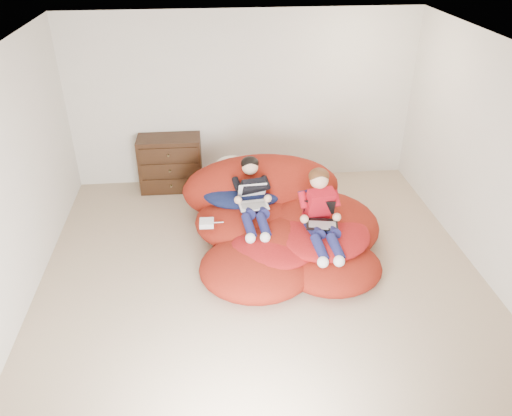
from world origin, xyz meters
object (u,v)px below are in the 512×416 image
Objects in this scene: younger_boy at (321,210)px; laptop_black at (321,217)px; beanbag_pile at (280,221)px; older_boy at (252,193)px; laptop_white at (253,198)px; dresser at (171,163)px.

laptop_black is (0.00, -0.01, -0.08)m from younger_boy.
beanbag_pile is at bearing 133.19° from younger_boy.
older_boy reaches higher than laptop_black.
older_boy is at bearing 90.00° from laptop_white.
laptop_white is 0.91× the size of laptop_black.
older_boy is 0.09m from laptop_white.
laptop_black is at bearing -47.18° from beanbag_pile.
beanbag_pile is 0.49m from laptop_white.
younger_boy is at bearing -28.81° from laptop_white.
younger_boy is (0.40, -0.43, 0.38)m from beanbag_pile.
younger_boy is at bearing 90.00° from laptop_black.
beanbag_pile is 0.52m from older_boy.
dresser is 2.12× the size of laptop_black.
dresser is 1.83m from older_boy.
laptop_black is (0.74, -0.50, -0.08)m from older_boy.
younger_boy is 2.52× the size of laptop_white.
younger_boy reaches higher than beanbag_pile.
beanbag_pile reaches higher than laptop_white.
beanbag_pile is at bearing -10.89° from older_boy.
beanbag_pile is 2.21× the size of older_boy.
dresser is 0.37× the size of beanbag_pile.
younger_boy is (0.74, -0.49, 0.00)m from older_boy.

